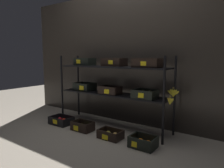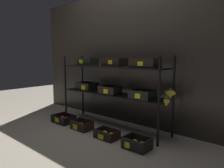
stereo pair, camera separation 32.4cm
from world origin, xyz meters
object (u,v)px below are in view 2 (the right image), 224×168
Objects in this scene: crate_ground_apple_red at (64,120)px; display_rack at (113,80)px; crate_ground_apple_gold at (107,135)px; crate_ground_apple_green at (82,126)px; crate_ground_orange at (137,144)px.

display_rack is at bearing 26.08° from crate_ground_apple_red.
crate_ground_apple_gold is at bearing -59.25° from display_rack.
crate_ground_apple_green is 1.03× the size of crate_ground_orange.
crate_ground_apple_red is at bearing 178.64° from crate_ground_orange.
crate_ground_apple_red is at bearing 177.32° from crate_ground_apple_green.
crate_ground_apple_gold is at bearing -2.04° from crate_ground_apple_red.
crate_ground_apple_red is 1.16× the size of crate_ground_orange.
crate_ground_orange reaches higher than crate_ground_apple_green.
crate_ground_apple_green is 1.01× the size of crate_ground_apple_gold.
crate_ground_apple_green reaches higher than crate_ground_apple_red.
crate_ground_apple_green is at bearing 178.55° from crate_ground_apple_gold.
crate_ground_apple_green is (-0.28, -0.40, -0.69)m from display_rack.
crate_ground_apple_green is 1.01m from crate_ground_orange.
crate_ground_orange is (0.49, 0.00, 0.01)m from crate_ground_apple_gold.
crate_ground_apple_green is (0.49, -0.02, 0.00)m from crate_ground_apple_red.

